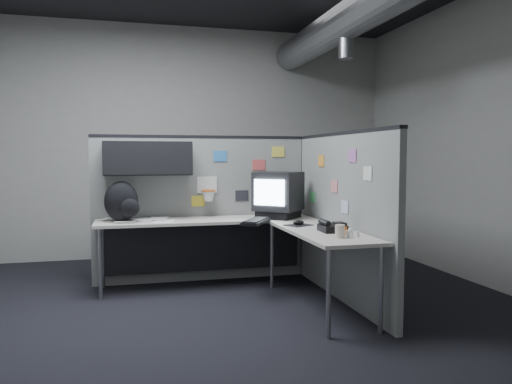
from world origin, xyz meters
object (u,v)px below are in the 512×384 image
object	(u,v)px
monitor	(278,194)
keyboard	(256,221)
backpack	(122,202)
desk	(235,233)
phone	(332,227)

from	to	relation	value
monitor	keyboard	world-z (taller)	monitor
keyboard	backpack	distance (m)	1.38
desk	backpack	world-z (taller)	backpack
keyboard	desk	bearing A→B (deg)	121.89
phone	desk	bearing A→B (deg)	139.29
desk	monitor	xyz separation A→B (m)	(0.52, 0.19, 0.37)
desk	phone	bearing A→B (deg)	-52.31
backpack	keyboard	bearing A→B (deg)	-36.48
monitor	backpack	world-z (taller)	monitor
desk	phone	size ratio (longest dim) A/B	9.76
monitor	backpack	bearing A→B (deg)	173.44
keyboard	phone	world-z (taller)	phone
keyboard	backpack	world-z (taller)	backpack
phone	backpack	bearing A→B (deg)	158.78
keyboard	phone	xyz separation A→B (m)	(0.51, -0.71, 0.02)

